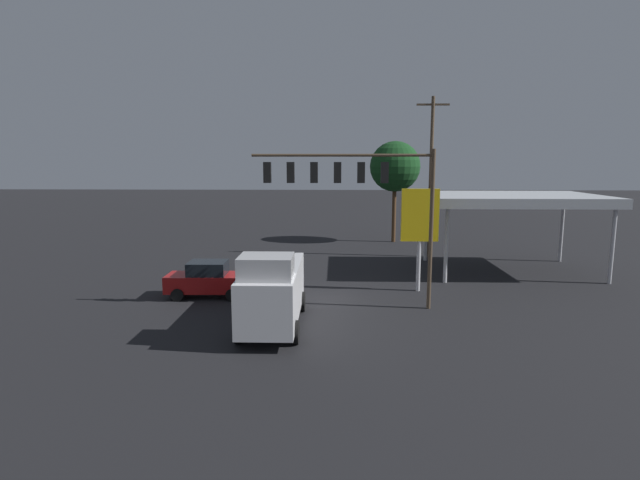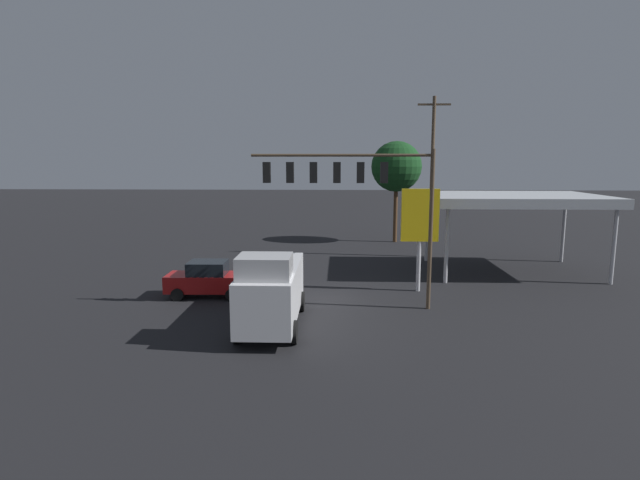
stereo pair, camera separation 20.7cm
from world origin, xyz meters
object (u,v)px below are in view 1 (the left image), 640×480
traffic_signal_assembly (354,185)px  sedan_waiting (208,279)px  price_sign (420,220)px  delivery_truck (273,290)px  utility_pole (431,174)px  street_tree (395,167)px

traffic_signal_assembly → sedan_waiting: 9.48m
price_sign → sedan_waiting: 12.03m
delivery_truck → sedan_waiting: (4.10, -4.87, -0.74)m
utility_pole → traffic_signal_assembly: bearing=65.4°
delivery_truck → street_tree: street_tree is taller
traffic_signal_assembly → sedan_waiting: bearing=-13.3°
traffic_signal_assembly → sedan_waiting: traffic_signal_assembly is taller
delivery_truck → sedan_waiting: delivery_truck is taller
sedan_waiting → street_tree: 23.15m
traffic_signal_assembly → delivery_truck: (3.62, 3.05, -4.44)m
delivery_truck → sedan_waiting: 6.41m
utility_pole → sedan_waiting: (13.97, 11.83, -5.31)m
traffic_signal_assembly → delivery_truck: 6.49m
utility_pole → price_sign: size_ratio=2.07×
street_tree → utility_pole: bearing=104.7°
traffic_signal_assembly → street_tree: (-4.40, -20.68, 0.60)m
delivery_truck → street_tree: 25.55m
traffic_signal_assembly → delivery_truck: size_ratio=1.29×
price_sign → delivery_truck: price_sign is taller
utility_pole → street_tree: size_ratio=1.33×
price_sign → delivery_truck: bearing=41.0°
traffic_signal_assembly → street_tree: street_tree is taller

